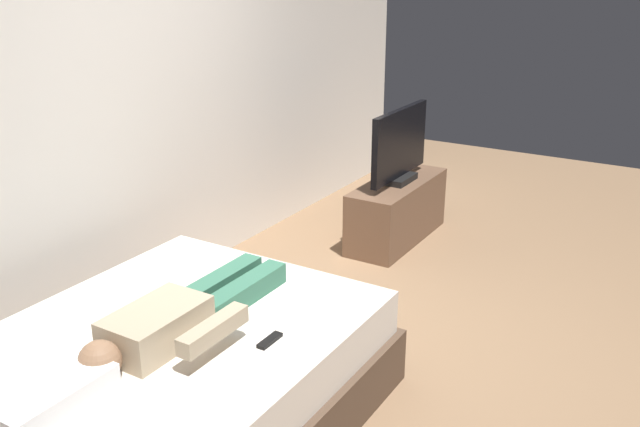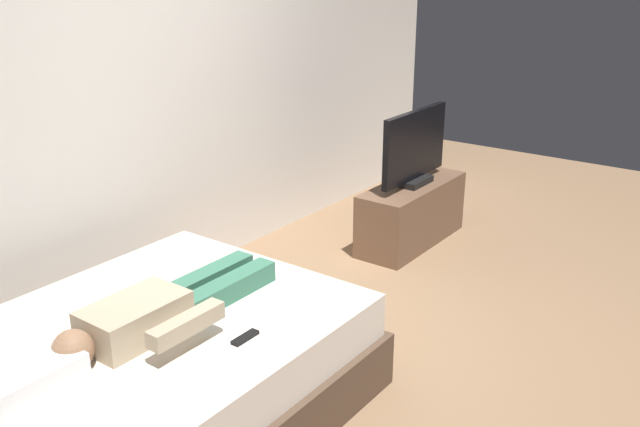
% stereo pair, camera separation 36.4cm
% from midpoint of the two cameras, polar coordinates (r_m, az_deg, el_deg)
% --- Properties ---
extents(ground_plane, '(10.00, 10.00, 0.00)m').
position_cam_midpoint_polar(ground_plane, '(4.12, 4.95, -11.82)').
color(ground_plane, '#8C6B4C').
extents(back_wall, '(6.40, 0.10, 2.80)m').
position_cam_midpoint_polar(back_wall, '(4.92, -9.12, 10.85)').
color(back_wall, silver).
rests_on(back_wall, ground).
extents(bed, '(1.98, 1.59, 0.54)m').
position_cam_midpoint_polar(bed, '(3.55, -10.82, -12.93)').
color(bed, brown).
rests_on(bed, ground).
extents(pillow, '(0.48, 0.34, 0.12)m').
position_cam_midpoint_polar(pillow, '(3.04, -20.71, -12.66)').
color(pillow, white).
rests_on(pillow, bed).
extents(person, '(1.26, 0.46, 0.18)m').
position_cam_midpoint_polar(person, '(3.34, -10.07, -7.98)').
color(person, tan).
rests_on(person, bed).
extents(remote, '(0.15, 0.04, 0.02)m').
position_cam_midpoint_polar(remote, '(3.22, -2.93, -10.23)').
color(remote, black).
rests_on(remote, bed).
extents(tv_stand, '(1.10, 0.40, 0.50)m').
position_cam_midpoint_polar(tv_stand, '(5.65, 9.38, -0.02)').
color(tv_stand, brown).
rests_on(tv_stand, ground).
extents(tv, '(0.88, 0.20, 0.59)m').
position_cam_midpoint_polar(tv, '(5.49, 9.70, 5.23)').
color(tv, black).
rests_on(tv, tv_stand).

